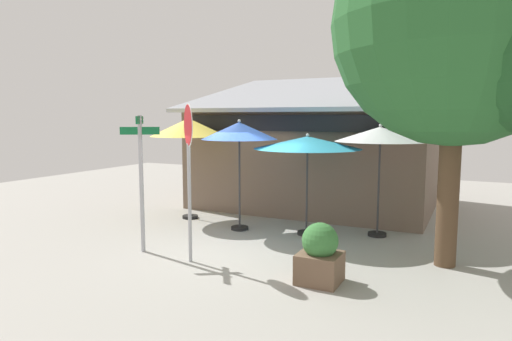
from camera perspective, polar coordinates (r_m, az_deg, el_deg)
ground_plane at (r=9.90m, az=-3.21°, el=-10.27°), size 28.00×28.00×0.10m
cafe_building at (r=14.89m, az=8.12°, el=2.00°), size 7.65×6.04×4.39m
street_sign_post at (r=9.66m, az=-14.49°, el=0.13°), size 0.70×0.75×2.90m
stop_sign at (r=8.73m, az=-8.61°, el=2.49°), size 0.61×0.60×3.12m
patio_umbrella_mustard_left at (r=12.61m, az=-8.60°, el=5.39°), size 2.14×2.14×2.90m
patio_umbrella_royal_blue_center at (r=11.17m, az=-2.16°, el=4.95°), size 1.91×1.91×2.81m
patio_umbrella_teal_right at (r=10.74m, az=6.60°, el=3.47°), size 2.59×2.59×2.48m
patio_umbrella_ivory_far_right at (r=10.95m, az=15.61°, el=4.36°), size 2.14×2.14×2.71m
shade_tree at (r=9.13m, az=26.19°, el=16.23°), size 5.07×4.54×6.85m
sidewalk_planter at (r=7.92m, az=8.16°, el=-10.62°), size 0.72×0.72×1.06m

